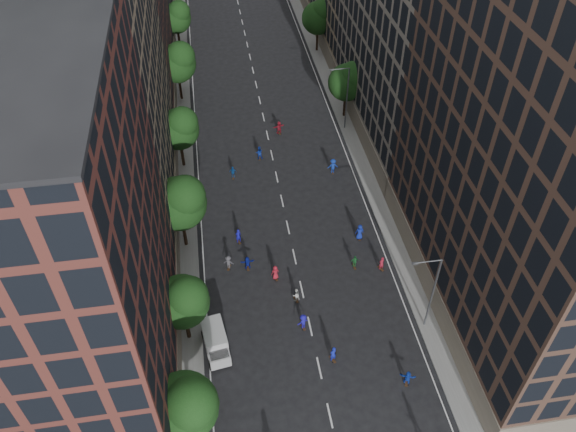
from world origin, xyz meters
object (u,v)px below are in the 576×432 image
object	(u,v)px
streetlamp_near	(431,290)
streetlamp_far	(345,95)
cargo_van	(216,341)
skater_1	(333,354)

from	to	relation	value
streetlamp_near	streetlamp_far	size ratio (longest dim) A/B	1.00
streetlamp_near	cargo_van	xyz separation A→B (m)	(-19.16, 0.31, -3.95)
streetlamp_far	skater_1	size ratio (longest dim) A/B	5.13
cargo_van	skater_1	bearing A→B (deg)	-23.18
streetlamp_far	skater_1	xyz separation A→B (m)	(-9.04, -35.35, -4.28)
streetlamp_near	streetlamp_far	world-z (taller)	same
streetlamp_near	skater_1	bearing A→B (deg)	-165.42
streetlamp_far	cargo_van	distance (m)	38.09
streetlamp_far	cargo_van	bearing A→B (deg)	-120.38
skater_1	streetlamp_near	bearing A→B (deg)	169.78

